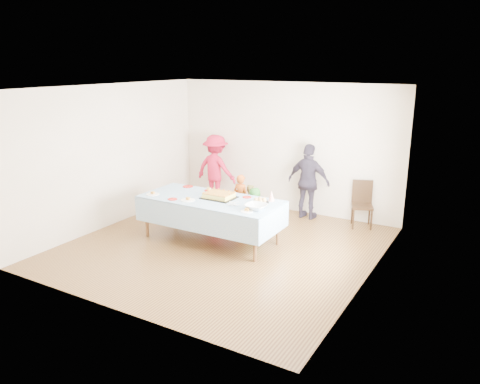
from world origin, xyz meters
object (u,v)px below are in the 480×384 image
object	(u,v)px
party_table	(210,202)
dining_chair	(362,201)
birthday_cake	(219,196)
adult_left	(216,169)

from	to	relation	value
party_table	dining_chair	distance (m)	2.99
birthday_cake	party_table	bearing A→B (deg)	-141.85
dining_chair	birthday_cake	bearing A→B (deg)	-156.01
party_table	birthday_cake	size ratio (longest dim) A/B	4.46
party_table	birthday_cake	world-z (taller)	birthday_cake
party_table	dining_chair	xyz separation A→B (m)	(2.10, 2.11, -0.23)
birthday_cake	dining_chair	distance (m)	2.85
dining_chair	party_table	bearing A→B (deg)	-156.39
party_table	dining_chair	world-z (taller)	dining_chair
party_table	adult_left	xyz separation A→B (m)	(-1.21, 2.04, 0.04)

